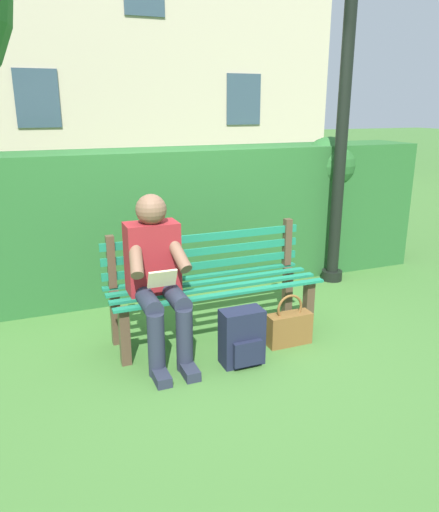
{
  "coord_description": "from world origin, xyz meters",
  "views": [
    {
      "loc": [
        1.29,
        3.33,
        1.77
      ],
      "look_at": [
        0.0,
        0.1,
        0.7
      ],
      "focal_mm": 34.39,
      "sensor_mm": 36.0,
      "label": 1
    }
  ],
  "objects_px": {
    "backpack": "(242,338)",
    "handbag": "(289,327)",
    "person_seated": "(157,273)",
    "park_bench": "(211,282)",
    "lamp_post": "(344,107)"
  },
  "relations": [
    {
      "from": "backpack",
      "to": "handbag",
      "type": "relative_size",
      "value": 1.0
    },
    {
      "from": "park_bench",
      "to": "lamp_post",
      "type": "distance_m",
      "value": 2.22
    },
    {
      "from": "lamp_post",
      "to": "park_bench",
      "type": "bearing_deg",
      "value": 23.44
    },
    {
      "from": "park_bench",
      "to": "lamp_post",
      "type": "height_order",
      "value": "lamp_post"
    },
    {
      "from": "park_bench",
      "to": "person_seated",
      "type": "relative_size",
      "value": 1.41
    },
    {
      "from": "lamp_post",
      "to": "handbag",
      "type": "bearing_deg",
      "value": 44.03
    },
    {
      "from": "park_bench",
      "to": "handbag",
      "type": "bearing_deg",
      "value": 139.93
    },
    {
      "from": "lamp_post",
      "to": "backpack",
      "type": "bearing_deg",
      "value": 37.8
    },
    {
      "from": "backpack",
      "to": "handbag",
      "type": "height_order",
      "value": "same"
    },
    {
      "from": "park_bench",
      "to": "backpack",
      "type": "height_order",
      "value": "park_bench"
    },
    {
      "from": "backpack",
      "to": "person_seated",
      "type": "bearing_deg",
      "value": -35.9
    },
    {
      "from": "park_bench",
      "to": "backpack",
      "type": "relative_size",
      "value": 4.07
    },
    {
      "from": "lamp_post",
      "to": "person_seated",
      "type": "bearing_deg",
      "value": 22.71
    },
    {
      "from": "park_bench",
      "to": "person_seated",
      "type": "xyz_separation_m",
      "value": [
        0.48,
        0.18,
        0.19
      ]
    },
    {
      "from": "person_seated",
      "to": "backpack",
      "type": "height_order",
      "value": "person_seated"
    }
  ]
}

